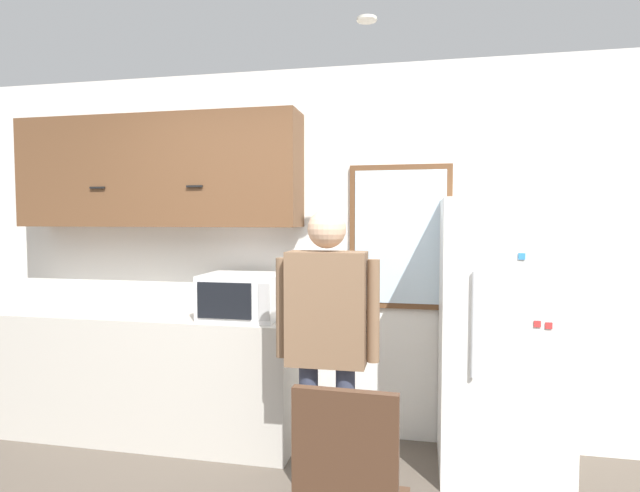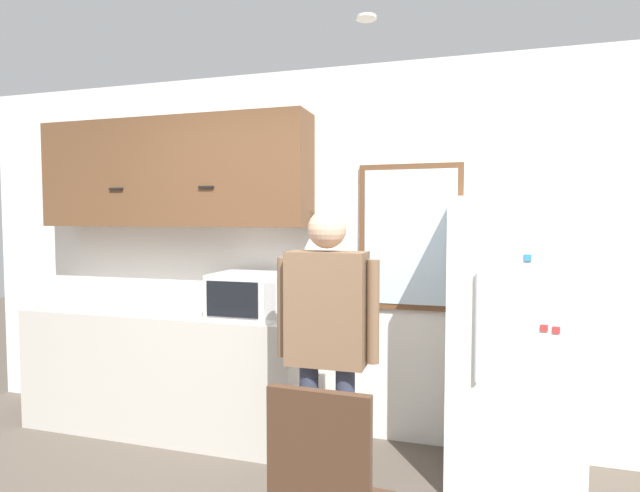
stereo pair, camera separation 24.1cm
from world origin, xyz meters
TOP-DOWN VIEW (x-y plane):
  - back_wall at (0.00, 1.93)m, footprint 6.00×0.06m
  - counter at (-1.11, 1.61)m, footprint 2.18×0.59m
  - upper_cabinets at (-1.11, 1.74)m, footprint 2.18×0.35m
  - microwave at (-0.39, 1.59)m, footprint 0.54×0.43m
  - person at (0.31, 1.06)m, footprint 0.60×0.22m
  - refrigerator at (1.33, 1.57)m, footprint 0.75×0.68m
  - window at (0.68, 1.89)m, footprint 0.72×0.05m
  - ceiling_light at (0.53, 1.05)m, footprint 0.11×0.11m

SIDE VIEW (x-z plane):
  - counter at x=-1.11m, z-range 0.00..0.91m
  - refrigerator at x=1.33m, z-range 0.00..1.73m
  - person at x=0.31m, z-range 0.18..1.84m
  - microwave at x=-0.39m, z-range 0.91..1.22m
  - back_wall at x=0.00m, z-range 0.00..2.70m
  - window at x=0.68m, z-range 0.97..1.99m
  - upper_cabinets at x=-1.11m, z-range 1.55..2.36m
  - ceiling_light at x=0.53m, z-range 2.67..2.69m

